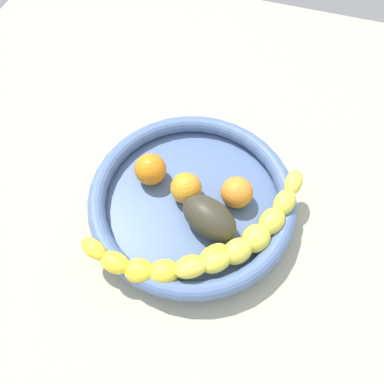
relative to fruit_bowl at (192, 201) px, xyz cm
name	(u,v)px	position (x,y,z in cm)	size (l,w,h in cm)	color
kitchen_counter	(192,212)	(0.00, 0.00, -4.18)	(120.00, 120.00, 3.00)	#AEAD93
fruit_bowl	(192,201)	(0.00, 0.00, 0.00)	(33.10, 33.10, 5.20)	#4E699C
banana_draped_left	(152,265)	(-12.82, 1.84, 2.43)	(9.64, 21.32, 4.26)	yellow
banana_draped_right	(253,233)	(-3.85, -10.53, 2.52)	(22.88, 15.34, 4.94)	yellow
orange_front	(186,188)	(0.67, 1.20, 2.25)	(5.03, 5.03, 5.03)	orange
orange_mid_left	(150,169)	(2.29, 7.79, 2.34)	(5.21, 5.21, 5.21)	orange
orange_mid_right	(237,192)	(2.28, -6.66, 2.27)	(5.08, 5.08, 5.08)	orange
avocado_dark	(209,218)	(-3.42, -3.76, 2.56)	(9.29, 5.69, 5.66)	#373425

